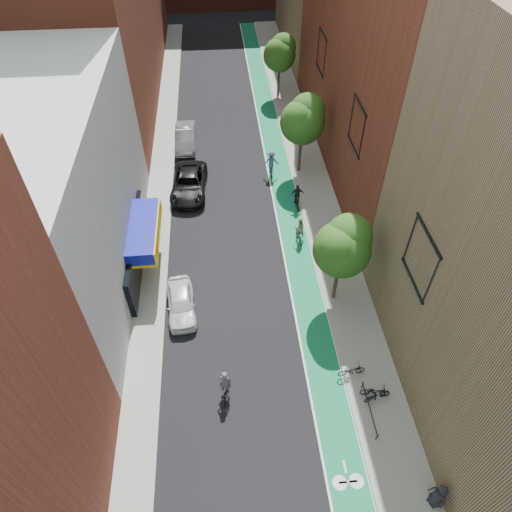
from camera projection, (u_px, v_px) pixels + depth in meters
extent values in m
plane|color=black|center=(261.00, 468.00, 21.79)|extent=(160.00, 160.00, 0.00)
cube|color=#167E46|center=(277.00, 159.00, 40.20)|extent=(2.00, 68.00, 0.01)
cube|color=gray|center=(163.00, 164.00, 39.51)|extent=(2.00, 68.00, 0.15)
cube|color=gray|center=(305.00, 157.00, 40.31)|extent=(3.00, 68.00, 0.15)
cube|color=silver|center=(51.00, 200.00, 26.58)|extent=(8.00, 20.00, 12.00)
cube|color=maroon|center=(392.00, 23.00, 32.87)|extent=(8.00, 28.00, 22.00)
cylinder|color=#332619|center=(336.00, 281.00, 27.96)|extent=(0.24, 0.24, 3.30)
sphere|color=#244F15|center=(342.00, 249.00, 26.01)|extent=(3.36, 3.36, 3.36)
sphere|color=#244F15|center=(349.00, 236.00, 25.73)|extent=(2.64, 2.64, 2.64)
sphere|color=#244F15|center=(339.00, 247.00, 25.44)|extent=(2.40, 2.40, 2.40)
cylinder|color=#332619|center=(300.00, 154.00, 37.67)|extent=(0.24, 0.24, 3.47)
sphere|color=#244F15|center=(302.00, 122.00, 35.63)|extent=(3.53, 3.53, 3.53)
sphere|color=#244F15|center=(308.00, 111.00, 35.32)|extent=(2.77, 2.77, 2.77)
sphere|color=#244F15|center=(300.00, 118.00, 35.04)|extent=(2.52, 2.52, 2.52)
cylinder|color=#332619|center=(278.00, 81.00, 47.54)|extent=(0.24, 0.24, 3.19)
sphere|color=#244F15|center=(279.00, 55.00, 45.66)|extent=(3.25, 3.25, 3.25)
sphere|color=#244F15|center=(283.00, 47.00, 45.40)|extent=(2.55, 2.55, 2.55)
sphere|color=#244F15|center=(277.00, 52.00, 45.10)|extent=(2.32, 2.32, 2.32)
imported|color=white|center=(181.00, 303.00, 27.96)|extent=(2.04, 4.25, 1.40)
imported|color=black|center=(189.00, 184.00, 36.34)|extent=(3.05, 5.94, 1.60)
imported|color=#919499|center=(185.00, 138.00, 41.16)|extent=(1.75, 4.98, 1.64)
imported|color=black|center=(226.00, 391.00, 24.13)|extent=(0.90, 1.75, 0.87)
imported|color=#55555D|center=(225.00, 382.00, 23.63)|extent=(0.72, 0.54, 1.77)
imported|color=black|center=(299.00, 235.00, 32.57)|extent=(0.58, 1.62, 0.95)
imported|color=tan|center=(299.00, 227.00, 32.16)|extent=(0.83, 0.67, 1.61)
imported|color=black|center=(297.00, 203.00, 35.24)|extent=(0.54, 1.55, 0.82)
imported|color=black|center=(297.00, 194.00, 34.74)|extent=(1.00, 0.42, 1.70)
imported|color=black|center=(271.00, 170.00, 38.20)|extent=(0.50, 1.53, 0.91)
imported|color=#455E7D|center=(271.00, 161.00, 37.67)|extent=(1.25, 0.76, 1.89)
imported|color=black|center=(351.00, 370.00, 24.86)|extent=(1.61, 0.70, 0.82)
imported|color=black|center=(377.00, 395.00, 23.79)|extent=(1.57, 0.79, 0.91)
imported|color=black|center=(375.00, 391.00, 23.98)|extent=(1.66, 0.80, 0.84)
imported|color=black|center=(438.00, 495.00, 20.00)|extent=(0.85, 1.01, 1.75)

